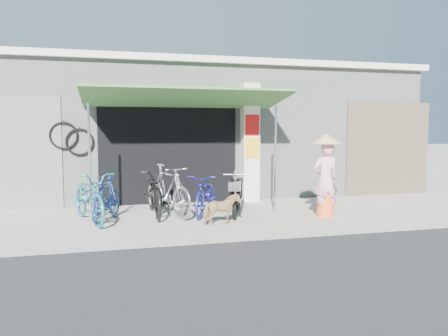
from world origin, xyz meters
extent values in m
plane|color=#A29C93|center=(0.00, 0.00, 0.00)|extent=(80.00, 80.00, 0.00)
cube|color=#2B2B2E|center=(0.00, -4.50, 0.01)|extent=(80.00, 6.00, 0.01)
cube|color=gray|center=(0.00, 5.10, 1.75)|extent=(12.00, 5.00, 3.50)
cube|color=beige|center=(0.00, 5.10, 3.58)|extent=(12.30, 5.30, 0.16)
cube|color=black|center=(-1.20, 2.58, 1.25)|extent=(3.40, 0.06, 2.50)
cube|color=black|center=(-1.20, 2.59, 0.55)|extent=(3.06, 0.04, 1.10)
torus|color=black|center=(-3.30, 2.54, 1.55)|extent=(0.65, 0.05, 0.65)
cylinder|color=silver|center=(-3.30, 2.56, 1.87)|extent=(0.02, 0.02, 0.12)
torus|color=black|center=(-3.65, 2.54, 1.70)|extent=(0.65, 0.05, 0.65)
cylinder|color=silver|center=(-3.65, 2.56, 2.02)|extent=(0.02, 0.02, 0.12)
cube|color=beige|center=(0.85, 2.45, 1.50)|extent=(0.42, 0.42, 3.00)
cube|color=red|center=(0.85, 2.23, 1.95)|extent=(0.36, 0.02, 0.52)
cube|color=gold|center=(0.85, 2.23, 1.38)|extent=(0.36, 0.02, 0.52)
cube|color=silver|center=(0.85, 2.23, 0.82)|extent=(0.36, 0.02, 0.50)
cube|color=#31612B|center=(-0.90, 1.65, 2.55)|extent=(4.60, 1.88, 0.35)
cylinder|color=silver|center=(-3.00, 0.75, 1.18)|extent=(0.05, 0.05, 2.36)
cylinder|color=silver|center=(0.90, 0.75, 1.18)|extent=(0.05, 0.05, 2.36)
cube|color=brown|center=(5.00, 2.59, 1.30)|extent=(2.60, 0.06, 2.60)
cube|color=#6B665B|center=(-5.00, 2.59, 1.30)|extent=(2.60, 0.06, 2.60)
imported|color=#1B667B|center=(-3.02, 0.76, 0.51)|extent=(1.23, 2.05, 1.02)
imported|color=navy|center=(-2.69, 0.73, 0.44)|extent=(0.89, 1.53, 0.89)
imported|color=black|center=(-1.70, 1.10, 0.51)|extent=(0.71, 1.94, 1.01)
imported|color=#B0B0B5|center=(-1.44, 1.02, 0.56)|extent=(1.19, 1.91, 1.11)
imported|color=navy|center=(-0.63, 0.90, 0.45)|extent=(1.24, 1.80, 0.90)
imported|color=#9F7A54|center=(-0.54, -0.14, 0.30)|extent=(0.77, 0.49, 0.60)
torus|color=black|center=(-0.17, 0.22, 0.24)|extent=(0.24, 0.48, 0.48)
torus|color=black|center=(0.22, 1.34, 0.24)|extent=(0.24, 0.48, 0.48)
cube|color=black|center=(0.03, 0.78, 0.31)|extent=(0.48, 0.88, 0.09)
cube|color=black|center=(0.13, 1.08, 0.51)|extent=(0.39, 0.55, 0.31)
cube|color=black|center=(0.13, 1.08, 0.70)|extent=(0.37, 0.55, 0.08)
cube|color=black|center=(-0.11, 0.39, 0.57)|extent=(0.22, 0.15, 0.51)
cylinder|color=silver|center=(-0.16, 0.25, 0.93)|extent=(0.46, 0.19, 0.03)
cube|color=silver|center=(-0.22, 0.09, 0.71)|extent=(0.28, 0.25, 0.18)
imported|color=pink|center=(1.81, 0.16, 0.79)|extent=(0.58, 0.38, 1.58)
cone|color=#EF5121|center=(1.81, 0.16, 0.23)|extent=(0.38, 0.38, 0.46)
cone|color=tan|center=(1.81, 0.16, 1.65)|extent=(0.64, 0.64, 0.22)
camera|label=1|loc=(-2.57, -8.21, 1.83)|focal=35.00mm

